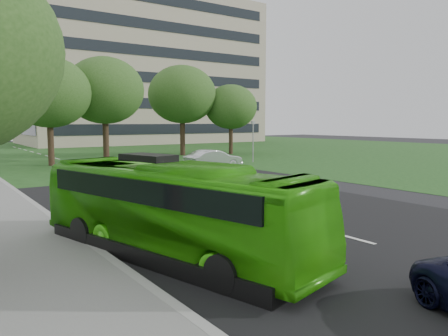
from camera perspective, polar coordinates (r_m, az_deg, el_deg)
name	(u,v)px	position (r m, az deg, el deg)	size (l,w,h in m)	color
ground	(303,225)	(15.82, 10.28, -7.36)	(160.00, 160.00, 0.00)	black
street_surfaces	(89,169)	(35.40, -17.20, -0.08)	(120.00, 120.00, 0.15)	black
office_building	(142,72)	(80.38, -10.60, 12.28)	(40.10, 20.10, 25.00)	tan
tree_park_b	(49,92)	(39.00, -21.93, 9.15)	(6.83, 6.83, 8.96)	black
tree_park_c	(105,91)	(42.01, -15.34, 9.72)	(7.20, 7.20, 9.56)	black
tree_park_d	(182,95)	(47.89, -5.49, 9.53)	(7.34, 7.34, 9.70)	black
tree_park_e	(231,107)	(49.29, 0.91, 7.98)	(5.85, 5.85, 7.80)	black
bus	(171,210)	(11.93, -6.96, -5.44)	(2.15, 9.18, 2.56)	#36AD11
sedan	(213,160)	(33.45, -1.39, 1.10)	(1.61, 4.60, 1.52)	#B9B9BF
camera_pole	(253,136)	(39.39, 3.82, 4.22)	(0.36, 0.33, 3.70)	gray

